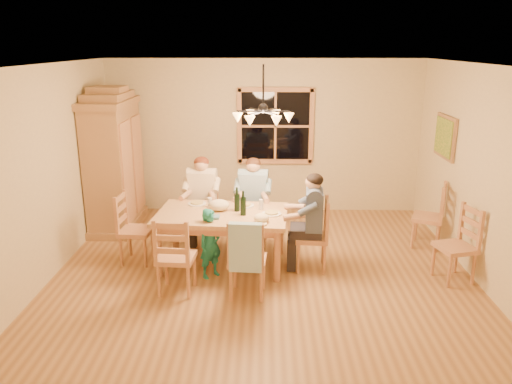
{
  "coord_description": "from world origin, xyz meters",
  "views": [
    {
      "loc": [
        0.03,
        -6.22,
        2.94
      ],
      "look_at": [
        -0.09,
        0.1,
        1.05
      ],
      "focal_mm": 35.0,
      "sensor_mm": 36.0,
      "label": 1
    }
  ],
  "objects_px": {
    "chair_end_right": "(311,248)",
    "adult_woman": "(202,189)",
    "adult_slate_man": "(313,210)",
    "wine_bottle_a": "(237,199)",
    "child": "(210,243)",
    "chair_far_right": "(253,224)",
    "wine_bottle_b": "(243,203)",
    "armoire": "(114,164)",
    "chandelier": "(263,116)",
    "chair_end_left": "(137,241)",
    "chair_spare_back": "(427,227)",
    "chair_near_right": "(247,272)",
    "dining_table": "(222,220)",
    "adult_plaid_man": "(253,190)",
    "chair_spare_front": "(454,258)",
    "chair_near_left": "(177,269)",
    "chair_far_left": "(203,223)"
  },
  "relations": [
    {
      "from": "chair_far_right",
      "to": "chair_end_left",
      "type": "distance_m",
      "value": 1.75
    },
    {
      "from": "chandelier",
      "to": "adult_slate_man",
      "type": "xyz_separation_m",
      "value": [
        0.66,
        0.01,
        -1.24
      ]
    },
    {
      "from": "wine_bottle_a",
      "to": "wine_bottle_b",
      "type": "height_order",
      "value": "same"
    },
    {
      "from": "dining_table",
      "to": "chair_near_right",
      "type": "xyz_separation_m",
      "value": [
        0.37,
        -0.85,
        -0.35
      ]
    },
    {
      "from": "chair_end_left",
      "to": "adult_woman",
      "type": "relative_size",
      "value": 1.13
    },
    {
      "from": "wine_bottle_a",
      "to": "child",
      "type": "bearing_deg",
      "value": -126.56
    },
    {
      "from": "chandelier",
      "to": "child",
      "type": "xyz_separation_m",
      "value": [
        -0.67,
        -0.26,
        -1.61
      ]
    },
    {
      "from": "chair_far_right",
      "to": "wine_bottle_a",
      "type": "relative_size",
      "value": 3.0
    },
    {
      "from": "adult_woman",
      "to": "chair_spare_front",
      "type": "distance_m",
      "value": 3.64
    },
    {
      "from": "chair_far_left",
      "to": "child",
      "type": "bearing_deg",
      "value": 105.89
    },
    {
      "from": "chair_near_right",
      "to": "chair_end_right",
      "type": "distance_m",
      "value": 1.13
    },
    {
      "from": "chandelier",
      "to": "wine_bottle_a",
      "type": "xyz_separation_m",
      "value": [
        -0.35,
        0.17,
        -1.15
      ]
    },
    {
      "from": "armoire",
      "to": "chandelier",
      "type": "bearing_deg",
      "value": -33.46
    },
    {
      "from": "chandelier",
      "to": "chair_far_left",
      "type": "xyz_separation_m",
      "value": [
        -0.92,
        0.95,
        -1.77
      ]
    },
    {
      "from": "child",
      "to": "chair_spare_back",
      "type": "distance_m",
      "value": 3.31
    },
    {
      "from": "chair_end_left",
      "to": "chair_far_right",
      "type": "bearing_deg",
      "value": 117.98
    },
    {
      "from": "chair_end_right",
      "to": "wine_bottle_a",
      "type": "height_order",
      "value": "wine_bottle_a"
    },
    {
      "from": "armoire",
      "to": "chair_end_left",
      "type": "distance_m",
      "value": 1.73
    },
    {
      "from": "chair_end_right",
      "to": "adult_woman",
      "type": "xyz_separation_m",
      "value": [
        -1.58,
        0.94,
        0.54
      ]
    },
    {
      "from": "wine_bottle_b",
      "to": "chair_spare_back",
      "type": "distance_m",
      "value": 2.9
    },
    {
      "from": "armoire",
      "to": "child",
      "type": "relative_size",
      "value": 2.48
    },
    {
      "from": "dining_table",
      "to": "chair_spare_back",
      "type": "relative_size",
      "value": 1.83
    },
    {
      "from": "chair_spare_front",
      "to": "adult_plaid_man",
      "type": "bearing_deg",
      "value": 50.74
    },
    {
      "from": "dining_table",
      "to": "child",
      "type": "relative_size",
      "value": 1.95
    },
    {
      "from": "dining_table",
      "to": "chair_near_right",
      "type": "height_order",
      "value": "chair_near_right"
    },
    {
      "from": "chair_far_right",
      "to": "chair_far_left",
      "type": "bearing_deg",
      "value": 0.0
    },
    {
      "from": "adult_woman",
      "to": "chair_end_left",
      "type": "bearing_deg",
      "value": 46.74
    },
    {
      "from": "armoire",
      "to": "adult_plaid_man",
      "type": "bearing_deg",
      "value": -17.34
    },
    {
      "from": "armoire",
      "to": "dining_table",
      "type": "relative_size",
      "value": 1.27
    },
    {
      "from": "chair_far_right",
      "to": "wine_bottle_b",
      "type": "xyz_separation_m",
      "value": [
        -0.11,
        -0.88,
        0.62
      ]
    },
    {
      "from": "chair_spare_back",
      "to": "wine_bottle_a",
      "type": "bearing_deg",
      "value": 125.77
    },
    {
      "from": "chair_far_left",
      "to": "chair_spare_front",
      "type": "bearing_deg",
      "value": 163.89
    },
    {
      "from": "armoire",
      "to": "chair_far_right",
      "type": "xyz_separation_m",
      "value": [
        2.27,
        -0.71,
        -0.75
      ]
    },
    {
      "from": "adult_slate_man",
      "to": "child",
      "type": "relative_size",
      "value": 0.94
    },
    {
      "from": "adult_woman",
      "to": "adult_slate_man",
      "type": "bearing_deg",
      "value": 153.43
    },
    {
      "from": "armoire",
      "to": "chair_spare_back",
      "type": "distance_m",
      "value": 4.99
    },
    {
      "from": "armoire",
      "to": "chair_spare_front",
      "type": "relative_size",
      "value": 2.32
    },
    {
      "from": "chair_spare_front",
      "to": "chair_near_left",
      "type": "bearing_deg",
      "value": 81.72
    },
    {
      "from": "adult_slate_man",
      "to": "wine_bottle_b",
      "type": "bearing_deg",
      "value": 94.1
    },
    {
      "from": "chandelier",
      "to": "chair_spare_back",
      "type": "bearing_deg",
      "value": 18.5
    },
    {
      "from": "chair_end_right",
      "to": "child",
      "type": "xyz_separation_m",
      "value": [
        -1.33,
        -0.27,
        0.16
      ]
    },
    {
      "from": "chair_near_right",
      "to": "wine_bottle_b",
      "type": "bearing_deg",
      "value": 100.44
    },
    {
      "from": "armoire",
      "to": "adult_slate_man",
      "type": "distance_m",
      "value": 3.47
    },
    {
      "from": "chair_spare_front",
      "to": "chair_spare_back",
      "type": "height_order",
      "value": "same"
    },
    {
      "from": "chair_end_right",
      "to": "chair_spare_back",
      "type": "height_order",
      "value": "same"
    },
    {
      "from": "chair_end_left",
      "to": "dining_table",
      "type": "bearing_deg",
      "value": 90.0
    },
    {
      "from": "chair_near_right",
      "to": "adult_plaid_man",
      "type": "relative_size",
      "value": 1.13
    },
    {
      "from": "chair_far_right",
      "to": "chair_near_right",
      "type": "bearing_deg",
      "value": 93.37
    },
    {
      "from": "adult_plaid_man",
      "to": "wine_bottle_b",
      "type": "bearing_deg",
      "value": 87.25
    },
    {
      "from": "child",
      "to": "chair_spare_back",
      "type": "bearing_deg",
      "value": -23.91
    }
  ]
}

